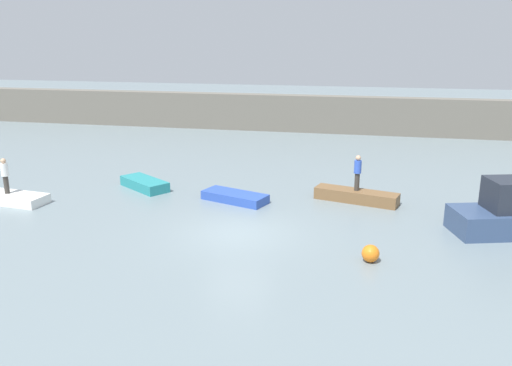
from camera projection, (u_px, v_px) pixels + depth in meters
ground_plane at (238, 233)px, 19.89m from camera, size 120.00×120.00×0.00m
embankment_wall at (308, 114)px, 40.33m from camera, size 80.00×1.20×2.80m
rowboat_white at (8, 198)px, 23.52m from camera, size 3.80×1.67×0.41m
rowboat_teal at (145, 184)px, 25.59m from camera, size 2.92×2.51×0.48m
rowboat_blue at (235, 197)px, 23.66m from camera, size 3.21×2.08×0.40m
rowboat_brown at (356, 196)px, 23.56m from camera, size 3.84×1.84×0.53m
person_blue_shirt at (358, 171)px, 23.24m from camera, size 0.32×0.32×1.61m
person_white_shirt at (5, 174)px, 23.22m from camera, size 0.32×0.32×1.61m
mooring_buoy at (371, 253)px, 17.31m from camera, size 0.59×0.59×0.59m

